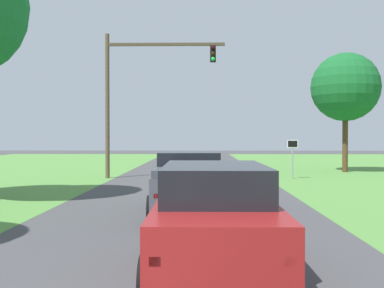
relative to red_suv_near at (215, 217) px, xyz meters
name	(u,v)px	position (x,y,z in m)	size (l,w,h in m)	color
ground_plane	(183,205)	(-0.84, 8.04, -0.99)	(120.00, 120.00, 0.00)	#424244
red_suv_near	(215,217)	(0.00, 0.00, 0.00)	(2.24, 4.64, 1.88)	maroon
pickup_truck_lead	(188,182)	(-0.62, 5.97, 0.00)	(2.42, 5.53, 1.91)	#4C515B
traffic_light	(136,84)	(-3.89, 18.14, 4.30)	(6.74, 0.40, 8.14)	brown
keep_moving_sign	(293,152)	(4.85, 17.90, 0.48)	(0.60, 0.09, 2.30)	gray
oak_tree_right	(345,87)	(9.31, 22.90, 4.61)	(4.51, 4.51, 7.88)	#4C351E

